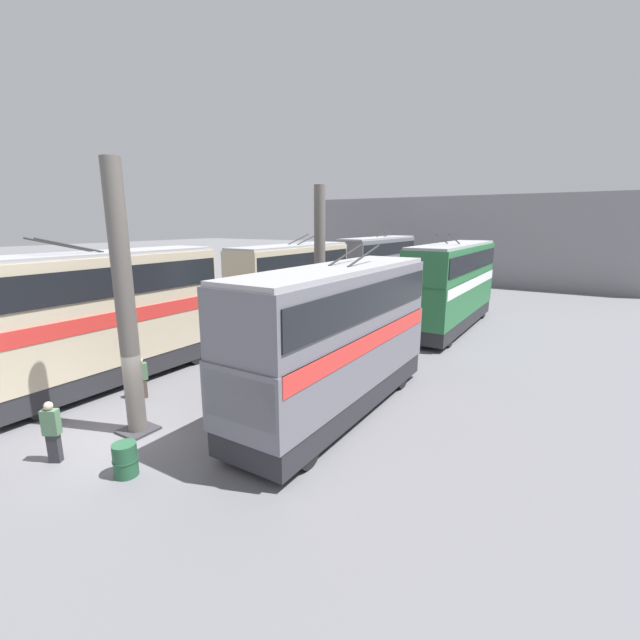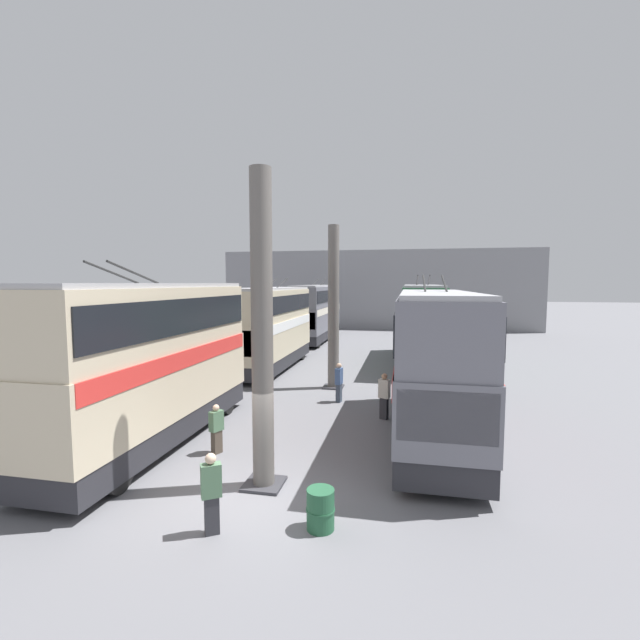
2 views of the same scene
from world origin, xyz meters
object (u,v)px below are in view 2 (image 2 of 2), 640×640
at_px(bus_right_near, 152,354).
at_px(bus_left_near, 435,356).
at_px(person_by_right_row, 216,428).
at_px(person_aisle_midway, 339,381).
at_px(bus_right_far, 316,309).
at_px(person_by_left_row, 384,395).
at_px(oil_drum, 320,509).
at_px(person_aisle_foreground, 211,491).
at_px(bus_right_mid, 271,323).
at_px(bus_left_far, 422,319).

bearing_deg(bus_right_near, bus_left_near, -75.22).
bearing_deg(person_by_right_row, person_aisle_midway, -89.35).
xyz_separation_m(bus_right_far, person_by_left_row, (-21.62, -7.33, -1.93)).
bearing_deg(oil_drum, person_aisle_foreground, 105.80).
bearing_deg(person_by_left_row, person_by_right_row, -24.45).
bearing_deg(person_aisle_midway, oil_drum, 107.60).
distance_m(bus_right_near, bus_right_mid, 12.52).
relative_size(bus_right_mid, person_by_right_row, 6.49).
distance_m(bus_right_near, person_by_left_row, 8.61).
bearing_deg(bus_left_near, bus_left_far, 0.00).
height_order(person_aisle_midway, oil_drum, person_aisle_midway).
bearing_deg(bus_right_mid, person_by_right_row, -169.46).
relative_size(bus_right_far, oil_drum, 12.93).
relative_size(bus_left_far, bus_right_near, 1.15).
bearing_deg(bus_right_far, person_aisle_foreground, -172.09).
height_order(bus_left_near, oil_drum, bus_left_near).
relative_size(bus_right_mid, oil_drum, 11.38).
bearing_deg(person_aisle_midway, person_aisle_foreground, 95.11).
height_order(person_by_right_row, person_by_left_row, person_by_left_row).
bearing_deg(person_by_right_row, bus_right_far, -60.34).
height_order(bus_left_near, bus_left_far, bus_left_far).
bearing_deg(bus_left_near, bus_right_mid, 41.87).
height_order(bus_left_far, oil_drum, bus_left_far).
relative_size(bus_right_near, oil_drum, 10.99).
height_order(person_aisle_foreground, oil_drum, person_aisle_foreground).
height_order(bus_left_far, bus_right_near, bus_right_near).
bearing_deg(person_aisle_foreground, person_by_right_row, -8.44).
bearing_deg(person_aisle_foreground, bus_right_near, 11.24).
relative_size(bus_left_far, bus_right_far, 0.98).
distance_m(person_aisle_foreground, oil_drum, 2.35).
bearing_deg(person_aisle_midway, bus_right_mid, -40.25).
height_order(person_by_right_row, person_aisle_foreground, person_aisle_foreground).
xyz_separation_m(bus_left_far, bus_right_mid, (-3.79, 9.08, -0.09)).
distance_m(bus_right_far, person_aisle_midway, 20.40).
distance_m(bus_left_near, person_aisle_foreground, 8.59).
height_order(person_aisle_midway, person_by_right_row, person_aisle_midway).
distance_m(bus_right_near, bus_right_far, 25.66).
distance_m(bus_left_near, bus_right_near, 9.39).
distance_m(person_by_right_row, person_aisle_foreground, 4.39).
relative_size(bus_left_far, person_aisle_foreground, 6.39).
distance_m(bus_right_near, person_aisle_foreground, 6.41).
height_order(bus_right_mid, person_by_left_row, bus_right_mid).
xyz_separation_m(bus_left_near, bus_right_far, (23.26, 9.08, 0.06)).
bearing_deg(bus_right_mid, bus_left_far, -67.36).
distance_m(person_aisle_midway, person_aisle_foreground, 10.49).
xyz_separation_m(bus_left_far, bus_right_far, (9.35, 9.08, -0.03)).
relative_size(bus_right_near, person_aisle_midway, 5.52).
relative_size(person_aisle_midway, oil_drum, 1.99).
relative_size(person_aisle_midway, person_by_left_row, 0.97).
xyz_separation_m(bus_left_near, person_by_right_row, (-2.78, 6.68, -2.02)).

